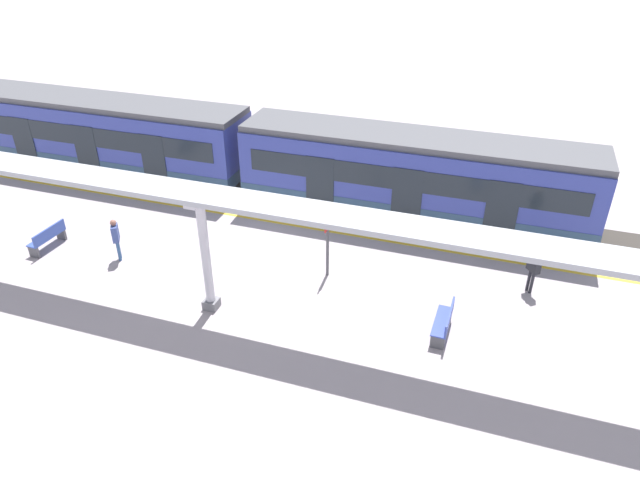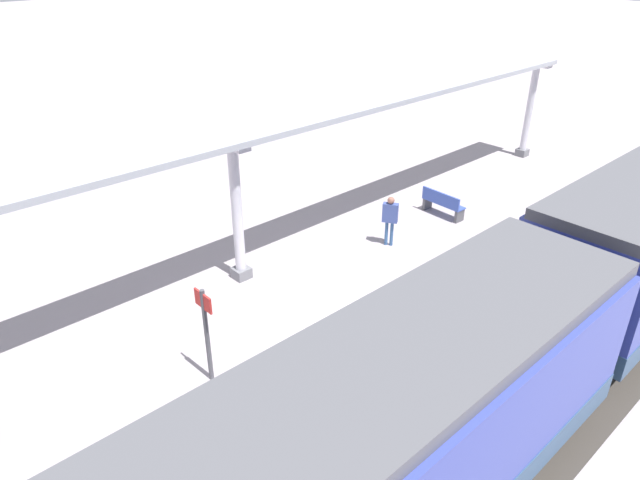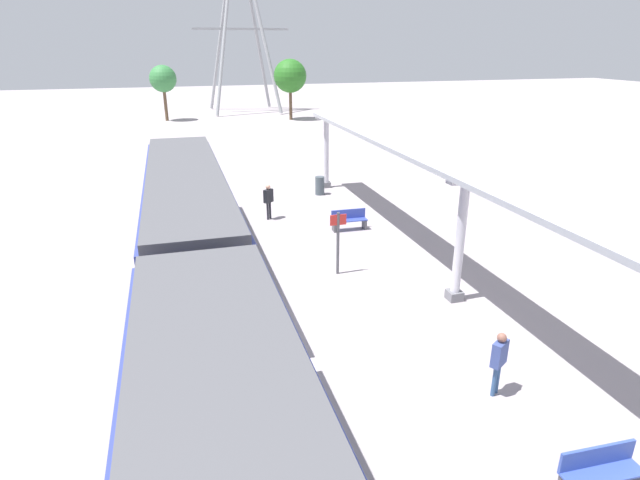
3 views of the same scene
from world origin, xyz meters
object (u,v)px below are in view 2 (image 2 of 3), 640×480
(passenger_by_the_benches, at_px, (390,215))
(bench_mid_platform, at_px, (442,203))
(platform_info_sign, at_px, (206,327))
(canopy_pillar_second, at_px, (237,213))
(canopy_pillar_nearest, at_px, (529,111))

(passenger_by_the_benches, bearing_deg, bench_mid_platform, -86.46)
(platform_info_sign, xyz_separation_m, passenger_by_the_benches, (1.41, -7.20, -0.35))
(bench_mid_platform, bearing_deg, canopy_pillar_second, 79.88)
(platform_info_sign, bearing_deg, bench_mid_platform, -81.03)
(canopy_pillar_nearest, height_order, canopy_pillar_second, same)
(canopy_pillar_second, bearing_deg, bench_mid_platform, -100.12)
(canopy_pillar_second, relative_size, platform_info_sign, 1.74)
(canopy_pillar_second, bearing_deg, platform_info_sign, 135.33)
(passenger_by_the_benches, bearing_deg, canopy_pillar_second, 71.45)
(canopy_pillar_second, xyz_separation_m, passenger_by_the_benches, (-1.46, -4.36, -0.96))
(canopy_pillar_second, relative_size, passenger_by_the_benches, 2.44)
(bench_mid_platform, distance_m, passenger_by_the_benches, 2.91)
(canopy_pillar_second, distance_m, platform_info_sign, 4.09)
(canopy_pillar_nearest, bearing_deg, canopy_pillar_second, 90.00)
(platform_info_sign, bearing_deg, passenger_by_the_benches, -78.92)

